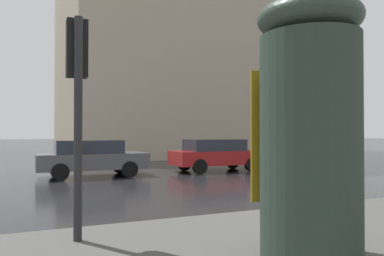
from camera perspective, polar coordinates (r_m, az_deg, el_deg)
The scene contains 5 objects.
haussmann_block_corner at distance 35.74m, azimuth -1.89°, elevation 16.06°, with size 19.73×20.19×24.61m.
billboard_column at distance 4.79m, azimuth 17.37°, elevation 0.54°, with size 1.26×1.26×3.19m.
traffic_signal_post at distance 5.78m, azimuth -16.98°, elevation 7.02°, with size 0.44×0.30×3.20m.
car_red at distance 16.79m, azimuth 3.74°, elevation -3.96°, with size 1.85×4.10×1.41m.
car_dark_grey at distance 15.08m, azimuth -14.97°, elevation -4.29°, with size 1.85×4.10×1.41m.
Camera 1 is at (-9.37, -3.64, 1.67)m, focal length 35.24 mm.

